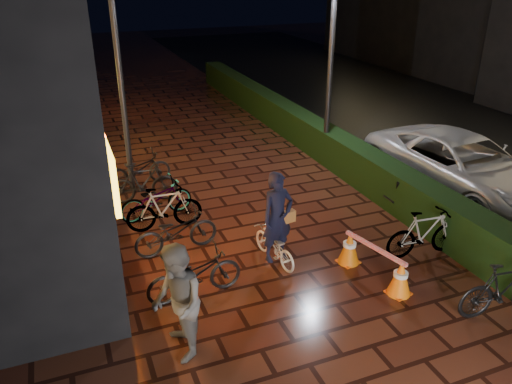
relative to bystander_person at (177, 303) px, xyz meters
name	(u,v)px	position (x,y,z in m)	size (l,w,h in m)	color
ground	(337,305)	(2.84, 0.14, -0.95)	(80.00, 80.00, 0.00)	#381911
asphalt_road	(503,150)	(11.84, 5.14, -0.94)	(11.00, 60.00, 0.01)	black
hedge	(302,129)	(6.14, 8.14, -0.45)	(0.70, 20.00, 1.00)	black
bystander_person	(177,303)	(0.00, 0.00, 0.00)	(0.92, 0.72, 1.89)	#525254
van	(462,165)	(8.17, 3.12, -0.19)	(2.50, 5.42, 1.51)	#B6B7BC
lamp_post_hedge	(331,56)	(5.91, 6.18, 2.22)	(0.55, 0.21, 5.75)	black
lamp_post_sf	(120,78)	(0.29, 6.51, 2.00)	(0.51, 0.22, 5.36)	black
cyclist	(276,231)	(2.39, 1.81, -0.22)	(0.75, 1.43, 1.96)	white
traffic_barrier	(374,262)	(3.90, 0.65, -0.60)	(0.75, 1.69, 0.69)	orange
cart_assembly	(397,194)	(5.99, 2.81, -0.47)	(0.51, 0.50, 0.92)	black
parked_bikes_storefront	(160,207)	(0.57, 4.18, -0.47)	(1.98, 6.11, 1.02)	black
parked_bikes_hedge	(461,258)	(5.30, -0.07, -0.43)	(1.76, 2.70, 1.02)	black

